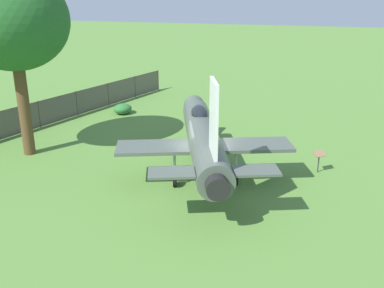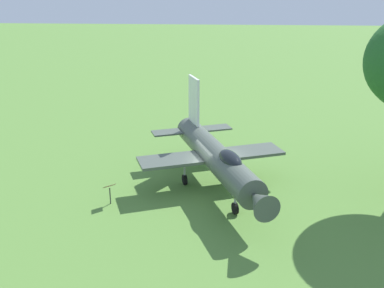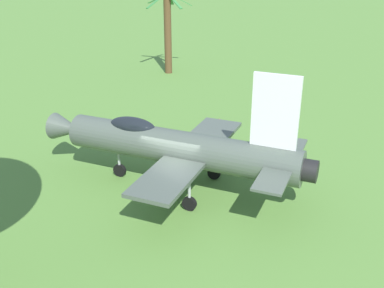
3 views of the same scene
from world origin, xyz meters
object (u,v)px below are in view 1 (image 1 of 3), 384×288
at_px(shade_tree, 12,21).
at_px(info_plaque, 319,157).
at_px(display_jet, 203,135).
at_px(shrub_by_tree, 123,109).

bearing_deg(shade_tree, info_plaque, -172.42).
relative_size(display_jet, shade_tree, 1.20).
bearing_deg(info_plaque, shade_tree, 7.58).
bearing_deg(info_plaque, display_jet, 19.38).
height_order(shrub_by_tree, info_plaque, info_plaque).
distance_m(shade_tree, info_plaque, 17.02).
relative_size(shade_tree, shrub_by_tree, 6.66).
xyz_separation_m(shrub_by_tree, info_plaque, (-14.32, 7.10, 0.48)).
bearing_deg(shrub_by_tree, display_jet, 134.24).
xyz_separation_m(display_jet, shrub_by_tree, (8.80, -9.04, -1.66)).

